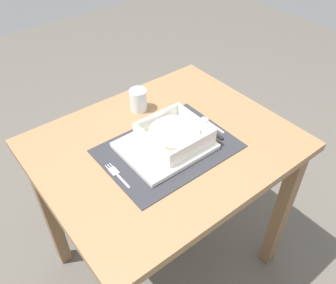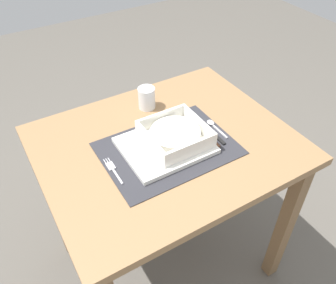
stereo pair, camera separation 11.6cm
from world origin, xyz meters
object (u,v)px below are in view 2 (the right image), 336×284
at_px(butter_knife, 214,135).
at_px(spoon, 212,124).
at_px(bread_knife, 208,137).
at_px(drinking_glass, 147,99).
at_px(fork, 112,169).
at_px(porridge_bowl, 175,135).
at_px(dining_table, 166,166).

bearing_deg(butter_knife, spoon, 58.69).
relative_size(spoon, bread_knife, 0.79).
height_order(bread_knife, drinking_glass, drinking_glass).
bearing_deg(spoon, butter_knife, -116.46).
bearing_deg(butter_knife, fork, 173.09).
xyz_separation_m(fork, butter_knife, (0.37, -0.03, 0.00)).
bearing_deg(butter_knife, porridge_bowl, 164.19).
height_order(butter_knife, bread_knife, same).
bearing_deg(dining_table, porridge_bowl, -55.50).
bearing_deg(bread_knife, porridge_bowl, 167.55).
xyz_separation_m(dining_table, porridge_bowl, (0.02, -0.03, 0.16)).
bearing_deg(butter_knife, dining_table, 156.77).
xyz_separation_m(porridge_bowl, fork, (-0.23, -0.00, -0.04)).
relative_size(spoon, butter_knife, 0.85).
height_order(dining_table, spoon, spoon).
bearing_deg(drinking_glass, spoon, -56.71).
bearing_deg(drinking_glass, dining_table, -100.65).
bearing_deg(fork, spoon, 3.35).
distance_m(dining_table, drinking_glass, 0.27).
bearing_deg(porridge_bowl, dining_table, 124.50).
xyz_separation_m(spoon, butter_knife, (-0.03, -0.05, -0.00)).
bearing_deg(porridge_bowl, fork, -179.15).
distance_m(bread_knife, drinking_glass, 0.29).
distance_m(dining_table, spoon, 0.23).
xyz_separation_m(spoon, drinking_glass, (-0.15, 0.22, 0.03)).
bearing_deg(dining_table, drinking_glass, 79.35).
distance_m(fork, bread_knife, 0.35).
relative_size(fork, bread_knife, 0.88).
bearing_deg(porridge_bowl, drinking_glass, 84.92).
distance_m(spoon, drinking_glass, 0.27).
xyz_separation_m(dining_table, drinking_glass, (0.04, 0.21, 0.16)).
bearing_deg(drinking_glass, fork, -136.18).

